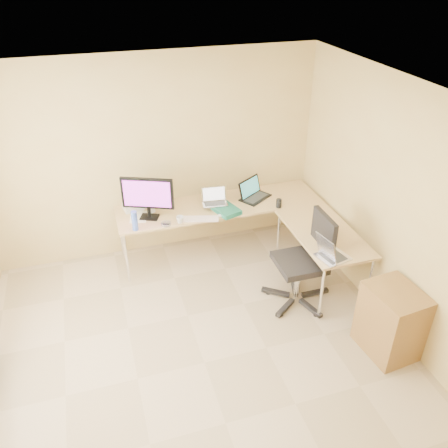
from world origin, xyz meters
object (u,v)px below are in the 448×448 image
object	(u,v)px
desk_main	(220,228)
laptop_return	(334,248)
laptop_black	(255,190)
mug	(180,220)
office_chair	(299,265)
water_bottle	(135,221)
laptop_center	(215,197)
keyboard	(200,219)
desk_return	(321,257)
desk_fan	(151,203)
cabinet	(391,322)
monitor	(148,198)

from	to	relation	value
desk_main	laptop_return	xyz separation A→B (m)	(0.82, -1.49, 0.49)
laptop_black	mug	world-z (taller)	laptop_black
laptop_black	office_chair	world-z (taller)	office_chair
laptop_return	office_chair	bearing A→B (deg)	33.19
desk_main	water_bottle	xyz separation A→B (m)	(-1.13, -0.30, 0.49)
laptop_center	desk_main	bearing A→B (deg)	46.73
laptop_black	mug	size ratio (longest dim) A/B	4.40
keyboard	office_chair	size ratio (longest dim) A/B	0.41
desk_return	mug	world-z (taller)	mug
desk_fan	cabinet	size ratio (longest dim) A/B	0.31
desk_fan	laptop_return	size ratio (longest dim) A/B	0.67
monitor	office_chair	size ratio (longest dim) A/B	0.56
laptop_center	mug	distance (m)	0.56
cabinet	water_bottle	bearing A→B (deg)	133.98
desk_return	mug	xyz separation A→B (m)	(-1.56, 0.70, 0.41)
desk_fan	laptop_black	bearing A→B (deg)	-2.76
laptop_black	keyboard	size ratio (longest dim) A/B	0.89
desk_main	laptop_return	distance (m)	1.77
water_bottle	laptop_return	size ratio (longest dim) A/B	0.68
keyboard	desk_fan	bearing A→B (deg)	161.22
monitor	mug	world-z (taller)	monitor
desk_return	monitor	distance (m)	2.21
laptop_center	keyboard	size ratio (longest dim) A/B	0.68
laptop_center	keyboard	world-z (taller)	laptop_center
desk_return	cabinet	xyz separation A→B (m)	(0.15, -1.22, -0.01)
monitor	office_chair	xyz separation A→B (m)	(1.49, -1.17, -0.50)
laptop_black	desk_return	bearing A→B (deg)	-98.14
monitor	water_bottle	xyz separation A→B (m)	(-0.20, -0.23, -0.15)
keyboard	laptop_return	distance (m)	1.67
keyboard	desk_fan	xyz separation A→B (m)	(-0.52, 0.37, 0.11)
monitor	desk_return	bearing A→B (deg)	-2.93
desk_main	mug	xyz separation A→B (m)	(-0.59, -0.30, 0.41)
desk_return	laptop_black	xyz separation A→B (m)	(-0.48, 1.02, 0.49)
monitor	cabinet	world-z (taller)	monitor
desk_fan	laptop_return	bearing A→B (deg)	-43.45
desk_main	monitor	world-z (taller)	monitor
water_bottle	cabinet	world-z (taller)	water_bottle
laptop_center	mug	world-z (taller)	laptop_center
office_chair	cabinet	world-z (taller)	office_chair
keyboard	office_chair	world-z (taller)	office_chair
desk_main	office_chair	world-z (taller)	office_chair
laptop_center	laptop_black	size ratio (longest dim) A/B	0.77
laptop_center	laptop_black	bearing A→B (deg)	16.02
laptop_center	office_chair	distance (m)	1.39
laptop_black	water_bottle	distance (m)	1.65
desk_return	cabinet	bearing A→B (deg)	-82.97
desk_main	water_bottle	distance (m)	1.26
desk_return	laptop_return	bearing A→B (deg)	-107.55
mug	laptop_return	bearing A→B (deg)	-40.25
desk_return	water_bottle	distance (m)	2.27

